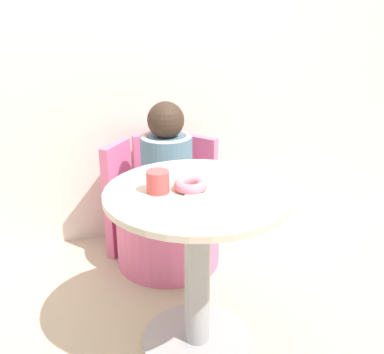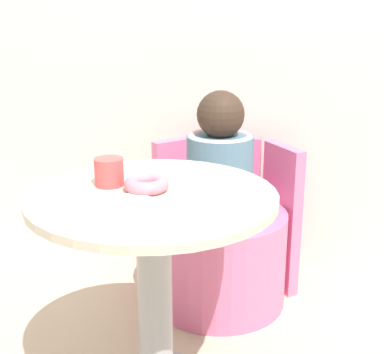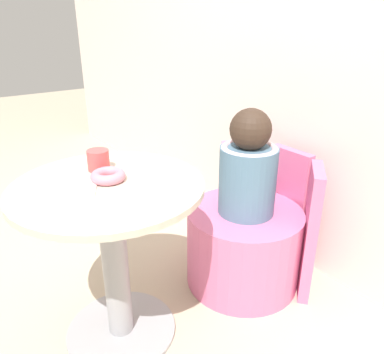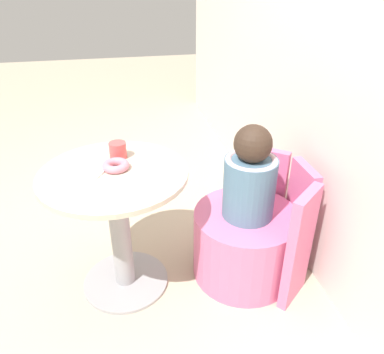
{
  "view_description": "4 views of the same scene",
  "coord_description": "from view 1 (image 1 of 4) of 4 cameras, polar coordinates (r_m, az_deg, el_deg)",
  "views": [
    {
      "loc": [
        -0.5,
        -1.44,
        1.38
      ],
      "look_at": [
        0.06,
        0.34,
        0.64
      ],
      "focal_mm": 42.0,
      "sensor_mm": 36.0,
      "label": 1
    },
    {
      "loc": [
        0.47,
        -1.32,
        1.21
      ],
      "look_at": [
        0.01,
        0.4,
        0.65
      ],
      "focal_mm": 50.0,
      "sensor_mm": 36.0,
      "label": 2
    },
    {
      "loc": [
        1.18,
        -0.46,
        1.27
      ],
      "look_at": [
        -0.0,
        0.41,
        0.64
      ],
      "focal_mm": 35.0,
      "sensor_mm": 36.0,
      "label": 3
    },
    {
      "loc": [
        1.59,
        0.08,
        1.57
      ],
      "look_at": [
        0.05,
        0.4,
        0.68
      ],
      "focal_mm": 35.0,
      "sensor_mm": 36.0,
      "label": 4
    }
  ],
  "objects": [
    {
      "name": "child_figure",
      "position": [
        2.34,
        -3.25,
        2.8
      ],
      "size": [
        0.27,
        0.27,
        0.51
      ],
      "color": "slate",
      "rests_on": "tub_chair"
    },
    {
      "name": "cup",
      "position": [
        1.67,
        -4.36,
        -0.59
      ],
      "size": [
        0.09,
        0.09,
        0.08
      ],
      "color": "#DB4C4C",
      "rests_on": "round_table"
    },
    {
      "name": "round_table",
      "position": [
        1.8,
        0.7,
        -8.55
      ],
      "size": [
        0.72,
        0.72,
        0.71
      ],
      "color": "#99999E",
      "rests_on": "ground_plane"
    },
    {
      "name": "booth_backrest",
      "position": [
        2.66,
        -4.39,
        -1.81
      ],
      "size": [
        0.67,
        0.24,
        0.66
      ],
      "color": "#DB6693",
      "rests_on": "ground_plane"
    },
    {
      "name": "back_wall",
      "position": [
        2.63,
        -6.81,
        17.47
      ],
      "size": [
        6.0,
        0.06,
        2.4
      ],
      "color": "silver",
      "rests_on": "ground_plane"
    },
    {
      "name": "paper_napkin",
      "position": [
        1.59,
        1.31,
        -3.23
      ],
      "size": [
        0.19,
        0.19,
        0.01
      ],
      "color": "silver",
      "rests_on": "round_table"
    },
    {
      "name": "ground_plane",
      "position": [
        2.06,
        1.24,
        -20.6
      ],
      "size": [
        12.0,
        12.0,
        0.0
      ],
      "primitive_type": "plane",
      "color": "#B7A88E"
    },
    {
      "name": "tub_chair",
      "position": [
        2.51,
        -3.05,
        -6.5
      ],
      "size": [
        0.57,
        0.57,
        0.4
      ],
      "color": "#DB6693",
      "rests_on": "ground_plane"
    },
    {
      "name": "donut",
      "position": [
        1.69,
        -0.16,
        -1.01
      ],
      "size": [
        0.13,
        0.13,
        0.04
      ],
      "color": "pink",
      "rests_on": "round_table"
    }
  ]
}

